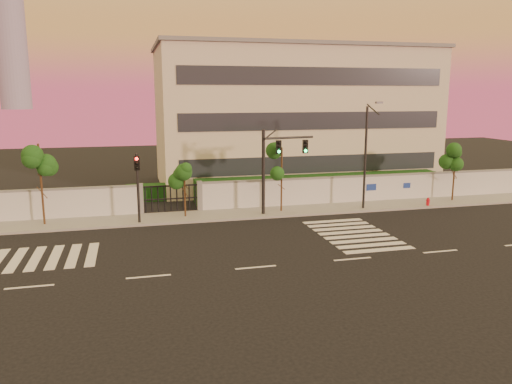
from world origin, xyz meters
TOP-DOWN VIEW (x-y plane):
  - ground at (0.00, 0.00)m, footprint 120.00×120.00m
  - sidewalk at (0.00, 10.50)m, footprint 60.00×3.00m
  - perimeter_wall at (0.10, 12.00)m, footprint 60.00×0.36m
  - hedge_row at (1.17, 14.74)m, footprint 41.00×4.25m
  - institutional_building at (9.00, 21.99)m, footprint 24.40×12.40m
  - road_markings at (-1.58, 3.76)m, footprint 57.00×7.62m
  - street_tree_c at (-10.92, 10.59)m, footprint 1.59×1.27m
  - street_tree_d at (-2.16, 10.45)m, footprint 1.45×1.15m
  - street_tree_e at (4.47, 10.39)m, footprint 1.44×1.15m
  - street_tree_f at (18.21, 10.61)m, footprint 1.54×1.23m
  - traffic_signal_main at (3.75, 9.84)m, footprint 3.67×0.69m
  - traffic_signal_secondary at (-5.18, 9.53)m, footprint 0.35×0.34m
  - streetlight_east at (10.34, 9.57)m, footprint 0.46×1.84m
  - fire_hydrant at (15.28, 9.34)m, footprint 0.29×0.28m

SIDE VIEW (x-z plane):
  - ground at x=0.00m, z-range 0.00..0.00m
  - road_markings at x=-1.58m, z-range 0.00..0.02m
  - sidewalk at x=0.00m, z-range 0.00..0.15m
  - fire_hydrant at x=15.28m, z-range 0.00..0.74m
  - hedge_row at x=1.17m, z-range -0.08..1.72m
  - perimeter_wall at x=0.10m, z-range -0.03..2.17m
  - street_tree_d at x=-2.16m, z-range 0.88..4.61m
  - traffic_signal_secondary at x=-5.18m, z-range 0.61..5.14m
  - street_tree_f at x=18.21m, z-range 1.03..5.40m
  - street_tree_e at x=4.47m, z-range 1.07..5.62m
  - traffic_signal_main at x=3.75m, z-range 0.77..6.58m
  - street_tree_c at x=-10.92m, z-range 1.22..6.38m
  - streetlight_east at x=10.34m, z-range 0.31..7.94m
  - institutional_building at x=9.00m, z-range 0.03..12.28m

